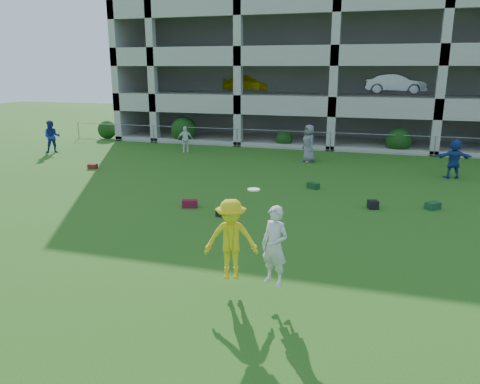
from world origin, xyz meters
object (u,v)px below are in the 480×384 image
(bystander_b, at_px, (185,139))
(parking_garage, at_px, (346,54))
(bystander_d, at_px, (454,159))
(bystander_c, at_px, (309,143))
(frisbee_contest, at_px, (241,241))
(bystander_a, at_px, (52,137))
(crate_d, at_px, (373,205))

(bystander_b, relative_size, parking_garage, 0.05)
(bystander_b, height_order, bystander_d, bystander_d)
(bystander_c, xyz_separation_m, frisbee_contest, (0.89, -15.88, 0.27))
(bystander_b, bearing_deg, bystander_c, -28.16)
(bystander_a, bearing_deg, crate_d, -50.20)
(crate_d, distance_m, frisbee_contest, 8.32)
(bystander_a, bearing_deg, frisbee_contest, -72.73)
(bystander_a, height_order, parking_garage, parking_garage)
(crate_d, height_order, parking_garage, parking_garage)
(bystander_b, bearing_deg, bystander_a, 176.91)
(bystander_d, xyz_separation_m, crate_d, (-3.42, -6.16, -0.77))
(bystander_a, bearing_deg, parking_garage, 9.99)
(bystander_c, bearing_deg, crate_d, -10.34)
(bystander_a, height_order, bystander_d, bystander_a)
(parking_garage, bearing_deg, crate_d, -82.07)
(bystander_b, xyz_separation_m, crate_d, (11.29, -8.98, -0.64))
(bystander_a, xyz_separation_m, bystander_b, (7.58, 2.53, -0.19))
(bystander_b, distance_m, frisbee_contest, 18.83)
(bystander_b, distance_m, bystander_d, 14.97)
(bystander_b, bearing_deg, bystander_d, -32.43)
(bystander_c, bearing_deg, bystander_b, -131.03)
(bystander_d, height_order, crate_d, bystander_d)
(bystander_c, relative_size, crate_d, 5.81)
(crate_d, bearing_deg, frisbee_contest, -109.30)
(parking_garage, bearing_deg, bystander_d, -66.38)
(bystander_c, relative_size, bystander_d, 1.11)
(bystander_c, xyz_separation_m, parking_garage, (0.76, 12.42, 5.00))
(frisbee_contest, bearing_deg, bystander_c, 93.22)
(bystander_d, height_order, parking_garage, parking_garage)
(frisbee_contest, height_order, parking_garage, parking_garage)
(bystander_a, distance_m, parking_garage, 21.90)
(crate_d, relative_size, frisbee_contest, 0.16)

